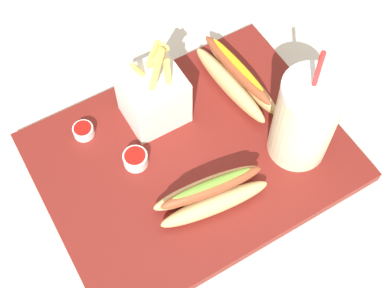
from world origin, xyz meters
The scene contains 8 objects.
ground_plane centered at (0.00, 0.00, -0.01)m, with size 2.40×2.40×0.02m, color silver.
food_tray centered at (0.00, 0.00, 0.01)m, with size 0.46×0.35×0.02m, color maroon.
soda_cup centered at (-0.15, 0.07, 0.10)m, with size 0.09×0.09×0.24m.
fries_basket centered at (0.01, -0.09, 0.07)m, with size 0.09×0.08×0.16m.
hot_dog_1 centered at (0.02, 0.08, 0.04)m, with size 0.17×0.08×0.06m.
hot_dog_2 centered at (-0.13, -0.07, 0.05)m, with size 0.07×0.18×0.06m.
ketchup_cup_1 centered at (0.08, -0.03, 0.03)m, with size 0.04×0.04×0.02m.
ketchup_cup_2 centered at (0.13, -0.12, 0.03)m, with size 0.03×0.03×0.02m.
Camera 1 is at (0.20, 0.34, 0.73)m, focal length 49.59 mm.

